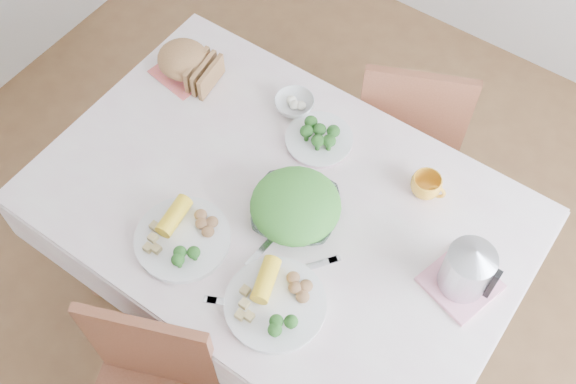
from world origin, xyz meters
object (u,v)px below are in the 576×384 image
Objects in this scene: dining_table at (280,259)px; electric_kettle at (469,266)px; chair_far at (409,114)px; yellow_mug at (426,186)px; dinner_plate_right at (275,305)px; dinner_plate_left at (183,239)px; salad_bowl at (295,211)px.

electric_kettle reaches higher than dining_table.
chair_far is at bearing 146.53° from electric_kettle.
chair_far reaches higher than yellow_mug.
chair_far is at bearing 96.25° from dinner_plate_right.
dinner_plate_left is at bearing -119.94° from dining_table.
salad_bowl reaches higher than dinner_plate_right.
dining_table is 7.28× the size of electric_kettle.
electric_kettle is at bearing 42.44° from dinner_plate_right.
salad_bowl is (-0.01, -0.78, 0.33)m from chair_far.
dinner_plate_left is at bearing -134.47° from electric_kettle.
dinner_plate_left is 0.83m from electric_kettle.
dinner_plate_left is (-0.23, -1.05, 0.31)m from chair_far.
dining_table is 0.78m from chair_far.
dining_table is 14.42× the size of yellow_mug.
dining_table is at bearing 172.25° from salad_bowl.
dinner_plate_left is at bearing 178.29° from dinner_plate_right.
electric_kettle reaches higher than salad_bowl.
dinner_plate_left is at bearing -131.67° from yellow_mug.
electric_kettle reaches higher than dinner_plate_right.
chair_far is 0.65m from yellow_mug.
yellow_mug reaches higher than dining_table.
dinner_plate_right is (0.19, -0.28, 0.40)m from dining_table.
dining_table is at bearing -152.19° from electric_kettle.
salad_bowl reaches higher than dinner_plate_left.
dinner_plate_right reaches higher than dining_table.
dining_table is 4.84× the size of dinner_plate_left.
electric_kettle is at bearing 7.60° from dining_table.
electric_kettle is (0.59, 0.08, 0.51)m from dining_table.
dinner_plate_right is at bearing -1.71° from dinner_plate_left.
electric_kettle is (0.40, 0.36, 0.11)m from dinner_plate_right.
chair_far is 3.06× the size of dinner_plate_right.
dinner_plate_right is at bearing -117.35° from electric_kettle.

